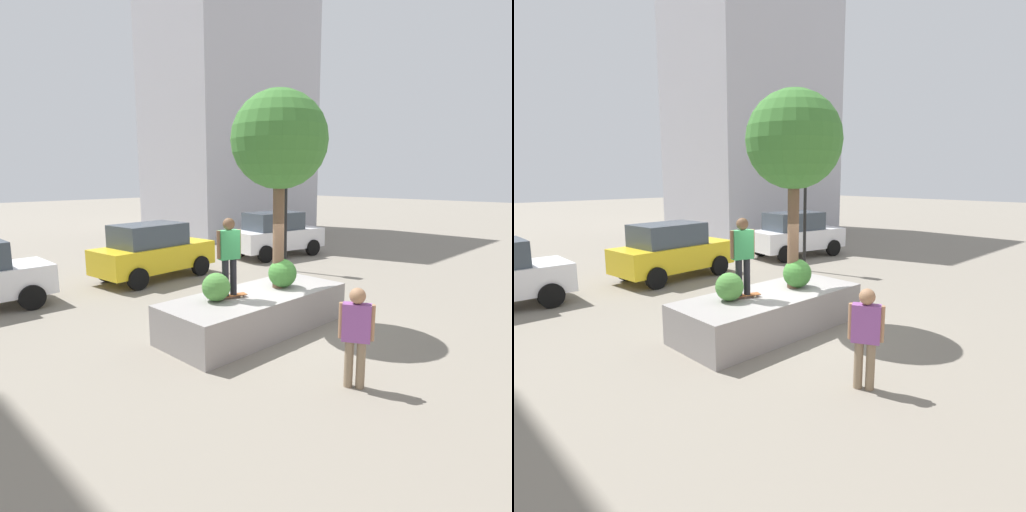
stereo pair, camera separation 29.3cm
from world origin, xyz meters
TOP-DOWN VIEW (x-y plane):
  - ground_plane at (0.00, 0.00)m, footprint 120.00×120.00m
  - planter_ledge at (-0.36, 0.02)m, footprint 4.64×1.91m
  - plaza_tree at (0.43, 0.03)m, footprint 2.31×2.31m
  - boxwood_shrub at (-1.43, 0.21)m, footprint 0.63×0.63m
  - hedge_clump at (0.52, -0.04)m, footprint 0.71×0.71m
  - skateboard at (-1.08, 0.16)m, footprint 0.82×0.46m
  - skateboarder at (-1.08, 0.16)m, footprint 0.58×0.31m
  - taxi_cab at (0.79, 6.30)m, footprint 4.42×2.31m
  - sedan_parked at (7.17, 6.15)m, footprint 4.58×2.54m
  - traffic_light_corner at (5.15, 3.84)m, footprint 0.32×0.36m
  - pedestrian_crossing at (-1.20, -3.21)m, footprint 0.41×0.54m
  - brick_midrise at (12.00, 14.44)m, footprint 9.70×6.78m

SIDE VIEW (x-z plane):
  - ground_plane at x=0.00m, z-range 0.00..0.00m
  - planter_ledge at x=-0.36m, z-range 0.00..0.90m
  - skateboard at x=-1.08m, z-range 0.92..0.99m
  - taxi_cab at x=0.79m, z-range 0.02..2.01m
  - sedan_parked at x=7.17m, z-range 0.02..2.04m
  - pedestrian_crossing at x=-1.20m, z-range 0.14..1.93m
  - boxwood_shrub at x=-1.43m, z-range 0.90..1.53m
  - hedge_clump at x=0.52m, z-range 0.90..1.61m
  - skateboarder at x=-1.08m, z-range 1.11..2.87m
  - traffic_light_corner at x=5.15m, z-range 0.88..5.85m
  - plaza_tree at x=0.43m, z-range 2.07..6.80m
  - brick_midrise at x=12.00m, z-range 0.00..18.98m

